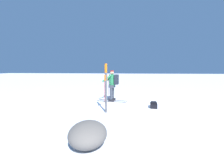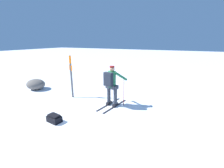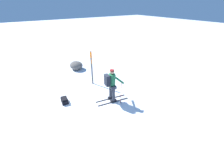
# 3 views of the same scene
# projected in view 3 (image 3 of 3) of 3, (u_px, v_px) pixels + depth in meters

# --- Properties ---
(ground_plane) EXTENTS (80.00, 80.00, 0.00)m
(ground_plane) POSITION_uv_depth(u_px,v_px,m) (93.00, 99.00, 7.78)
(ground_plane) COLOR white
(skier) EXTENTS (1.00, 1.69, 1.69)m
(skier) POSITION_uv_depth(u_px,v_px,m) (111.00, 84.00, 7.16)
(skier) COLOR black
(skier) RESTS_ON ground_plane
(dropped_backpack) EXTENTS (0.52, 0.36, 0.26)m
(dropped_backpack) POSITION_uv_depth(u_px,v_px,m) (65.00, 100.00, 7.42)
(dropped_backpack) COLOR black
(dropped_backpack) RESTS_ON ground_plane
(trail_marker) EXTENTS (0.24, 0.10, 2.00)m
(trail_marker) POSITION_uv_depth(u_px,v_px,m) (92.00, 66.00, 8.64)
(trail_marker) COLOR #4C4C51
(trail_marker) RESTS_ON ground_plane
(rock_boulder) EXTENTS (1.06, 0.90, 0.58)m
(rock_boulder) POSITION_uv_depth(u_px,v_px,m) (76.00, 65.00, 11.03)
(rock_boulder) COLOR #5B5651
(rock_boulder) RESTS_ON ground_plane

